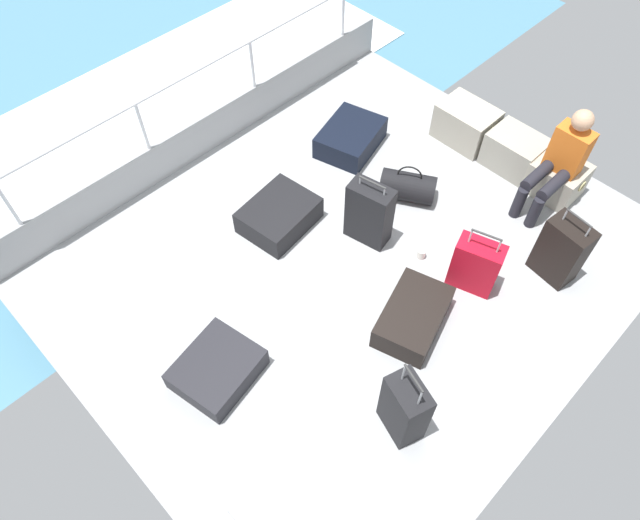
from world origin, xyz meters
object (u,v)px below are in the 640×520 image
Objects in this scene: cargo_crate_1 at (514,152)px; suitcase_5 at (561,250)px; suitcase_2 at (217,369)px; duffel_bag at (408,186)px; cargo_crate_0 at (466,124)px; suitcase_4 at (279,215)px; suitcase_1 at (369,213)px; suitcase_7 at (476,265)px; suitcase_6 at (413,317)px; passenger_seated at (560,161)px; suitcase_0 at (350,138)px; paper_cup at (421,254)px; cargo_crate_2 at (557,178)px; suitcase_3 at (404,408)px.

suitcase_5 reaches higher than cargo_crate_1.
duffel_bag reaches higher than suitcase_2.
suitcase_4 is at bearing -102.88° from cargo_crate_0.
suitcase_1 is 1.08m from suitcase_7.
suitcase_6 is 1.52m from duffel_bag.
passenger_seated reaches higher than suitcase_6.
suitcase_0 is 0.93m from duffel_bag.
duffel_bag is (-0.07, 0.67, -0.19)m from suitcase_1.
duffel_bag is 6.23× the size of paper_cup.
suitcase_5 is (1.37, 2.87, 0.22)m from suitcase_2.
passenger_seated is 2.74m from suitcase_4.
passenger_seated is at bearing -90.00° from cargo_crate_2.
suitcase_1 is 1.01× the size of suitcase_2.
suitcase_0 is (-1.94, -1.01, -0.05)m from cargo_crate_2.
passenger_seated is at bearing 52.03° from suitcase_4.
cargo_crate_0 is 0.90× the size of suitcase_7.
suitcase_1 is 0.90m from suitcase_4.
paper_cup is at bearing 79.27° from suitcase_2.
suitcase_3 is 1.54m from suitcase_7.
cargo_crate_0 is at bearing 94.89° from suitcase_2.
cargo_crate_1 is at bearing 160.54° from passenger_seated.
suitcase_7 is at bearing 9.99° from paper_cup.
cargo_crate_2 is 5.32× the size of paper_cup.
suitcase_1 reaches higher than suitcase_7.
suitcase_5 is at bearing 37.29° from paper_cup.
suitcase_3 is at bearing -55.72° from suitcase_6.
suitcase_2 is at bearing -102.84° from passenger_seated.
suitcase_5 reaches higher than paper_cup.
suitcase_0 reaches higher than paper_cup.
cargo_crate_2 is 3.86m from suitcase_2.
cargo_crate_0 is at bearing 118.83° from suitcase_3.
paper_cup is (-0.41, 0.63, -0.08)m from suitcase_6.
cargo_crate_1 is 1.67m from suitcase_7.
cargo_crate_1 reaches higher than suitcase_6.
paper_cup is (0.41, 2.14, -0.06)m from suitcase_2.
passenger_seated is at bearing -19.46° from cargo_crate_1.
suitcase_6 reaches higher than paper_cup.
cargo_crate_0 is 1.14m from cargo_crate_2.
suitcase_0 is 1.09× the size of suitcase_4.
passenger_seated is at bearing 77.16° from suitcase_2.
suitcase_5 is 1.59m from duffel_bag.
suitcase_7 is (0.09, -1.54, 0.09)m from cargo_crate_2.
suitcase_6 is 1.37× the size of duffel_bag.
duffel_bag is (-1.02, -0.96, -0.41)m from passenger_seated.
suitcase_6 is 0.74m from suitcase_7.
suitcase_3 is 1.40× the size of duffel_bag.
cargo_crate_2 is 2.85m from suitcase_4.
suitcase_7 is at bearing -14.72° from suitcase_0.
suitcase_6 is at bearing 124.28° from suitcase_3.
cargo_crate_0 is 0.62m from cargo_crate_1.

